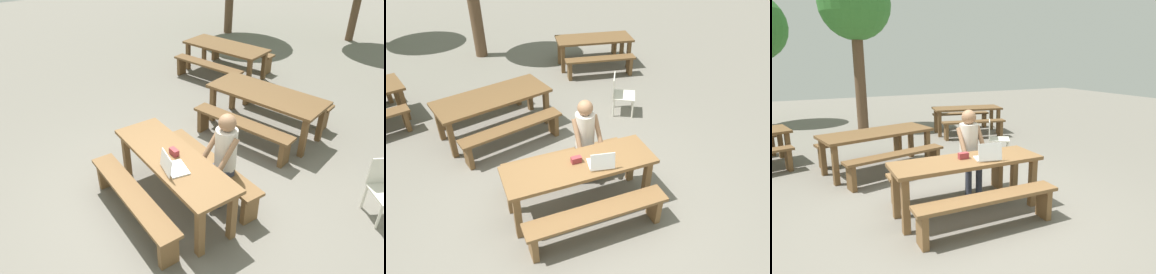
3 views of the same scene
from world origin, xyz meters
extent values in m
plane|color=slate|center=(0.00, 0.00, 0.00)|extent=(30.00, 30.00, 0.00)
cube|color=brown|center=(0.00, 0.00, 0.74)|extent=(2.07, 0.67, 0.05)
cube|color=brown|center=(-0.93, -0.23, 0.36)|extent=(0.09, 0.09, 0.71)
cube|color=brown|center=(0.93, -0.23, 0.36)|extent=(0.09, 0.09, 0.71)
cube|color=brown|center=(-0.93, 0.23, 0.36)|extent=(0.09, 0.09, 0.71)
cube|color=brown|center=(0.93, 0.23, 0.36)|extent=(0.09, 0.09, 0.71)
cube|color=brown|center=(0.00, -0.61, 0.44)|extent=(1.91, 0.30, 0.05)
cube|color=brown|center=(-0.85, -0.61, 0.21)|extent=(0.08, 0.24, 0.42)
cube|color=brown|center=(0.85, -0.61, 0.21)|extent=(0.08, 0.24, 0.42)
cube|color=brown|center=(0.00, 0.61, 0.44)|extent=(1.91, 0.30, 0.05)
cube|color=brown|center=(-0.85, 0.61, 0.21)|extent=(0.08, 0.24, 0.42)
cube|color=brown|center=(0.85, 0.61, 0.21)|extent=(0.08, 0.24, 0.42)
cube|color=white|center=(0.25, -0.10, 0.77)|extent=(0.36, 0.29, 0.02)
cube|color=white|center=(0.23, -0.23, 0.90)|extent=(0.33, 0.11, 0.23)
cube|color=black|center=(0.23, -0.22, 0.90)|extent=(0.30, 0.09, 0.21)
cube|color=#993338|center=(-0.03, 0.04, 0.80)|extent=(0.14, 0.07, 0.09)
cylinder|color=#333847|center=(0.24, 0.43, 0.23)|extent=(0.10, 0.10, 0.46)
cylinder|color=#333847|center=(0.42, 0.43, 0.23)|extent=(0.10, 0.10, 0.46)
cube|color=#333847|center=(0.33, 0.52, 0.50)|extent=(0.28, 0.28, 0.12)
cylinder|color=silver|center=(0.33, 0.61, 0.83)|extent=(0.29, 0.29, 0.57)
cylinder|color=#936B4C|center=(0.16, 0.51, 0.87)|extent=(0.07, 0.32, 0.41)
cylinder|color=#936B4C|center=(0.49, 0.51, 0.87)|extent=(0.07, 0.32, 0.41)
sphere|color=#936B4C|center=(0.33, 0.61, 1.22)|extent=(0.23, 0.23, 0.23)
cylinder|color=silver|center=(1.87, 1.85, 0.19)|extent=(0.04, 0.04, 0.38)
cylinder|color=silver|center=(1.54, 2.04, 0.19)|extent=(0.04, 0.04, 0.38)
cube|color=brown|center=(-0.74, 2.38, 0.72)|extent=(2.19, 1.32, 0.05)
cube|color=brown|center=(-1.55, 1.85, 0.35)|extent=(0.11, 0.11, 0.69)
cube|color=brown|center=(0.24, 2.30, 0.35)|extent=(0.11, 0.11, 0.69)
cube|color=brown|center=(-1.71, 2.47, 0.35)|extent=(0.11, 0.11, 0.69)
cube|color=brown|center=(0.08, 2.92, 0.35)|extent=(0.11, 0.11, 0.69)
cube|color=brown|center=(-0.56, 1.68, 0.45)|extent=(1.85, 0.75, 0.05)
cube|color=brown|center=(-1.35, 1.48, 0.22)|extent=(0.14, 0.25, 0.43)
cube|color=brown|center=(0.24, 1.89, 0.22)|extent=(0.14, 0.25, 0.43)
cube|color=brown|center=(-0.92, 3.08, 0.45)|extent=(1.85, 0.75, 0.05)
cube|color=brown|center=(-1.71, 2.88, 0.22)|extent=(0.14, 0.25, 0.43)
cube|color=brown|center=(-0.12, 3.29, 0.22)|extent=(0.14, 0.25, 0.43)
cube|color=brown|center=(-3.25, 3.51, 0.69)|extent=(2.14, 1.34, 0.05)
cube|color=brown|center=(-4.02, 2.96, 0.33)|extent=(0.11, 0.11, 0.66)
cube|color=brown|center=(-2.30, 3.43, 0.33)|extent=(0.11, 0.11, 0.66)
cube|color=brown|center=(-4.19, 3.58, 0.33)|extent=(0.11, 0.11, 0.66)
cube|color=brown|center=(-2.47, 4.05, 0.33)|extent=(0.11, 0.11, 0.66)
cube|color=brown|center=(-3.06, 2.84, 0.44)|extent=(1.81, 0.76, 0.05)
cube|color=brown|center=(-3.83, 2.63, 0.21)|extent=(0.14, 0.25, 0.42)
cube|color=brown|center=(-2.30, 3.05, 0.21)|extent=(0.14, 0.25, 0.42)
cube|color=brown|center=(-3.43, 4.17, 0.44)|extent=(1.81, 0.76, 0.05)
cube|color=brown|center=(-4.19, 3.96, 0.21)|extent=(0.14, 0.25, 0.42)
cube|color=brown|center=(-2.66, 4.38, 0.21)|extent=(0.14, 0.25, 0.42)
cylinder|color=brown|center=(-3.18, 8.38, 1.20)|extent=(0.23, 0.23, 2.39)
camera|label=1|loc=(3.31, -1.98, 3.46)|focal=34.42mm
camera|label=2|loc=(-1.38, -3.41, 3.74)|focal=33.22mm
camera|label=3|loc=(-1.90, -3.91, 2.10)|focal=31.38mm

